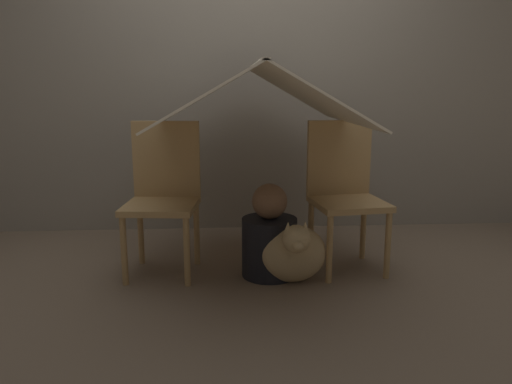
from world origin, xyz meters
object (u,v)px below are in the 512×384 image
dog (293,252)px  chair_right (345,189)px  person_front (269,238)px  chair_left (163,192)px

dog → chair_right: bearing=37.6°
chair_right → person_front: size_ratio=1.62×
chair_right → dog: chair_right is taller
person_front → dog: person_front is taller
dog → chair_left: bearing=160.2°
chair_left → dog: chair_left is taller
chair_left → person_front: bearing=-6.8°
chair_left → person_front: size_ratio=1.62×
chair_left → chair_right: size_ratio=1.00×
dog → person_front: bearing=133.3°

